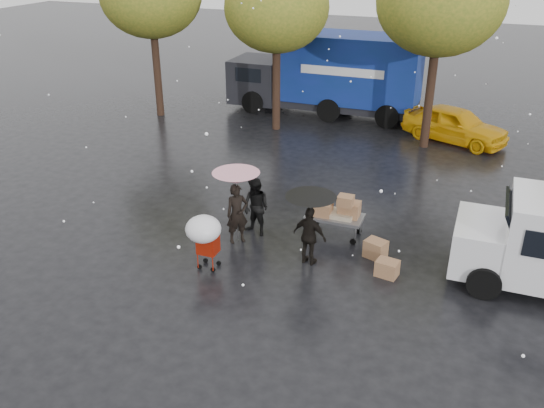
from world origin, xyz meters
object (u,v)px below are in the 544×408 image
at_px(blue_truck, 330,74).
at_px(yellow_taxi, 455,124).
at_px(person_black, 310,236).
at_px(vendor_cart, 338,211).
at_px(person_pink, 237,214).
at_px(shopping_cart, 204,232).

bearing_deg(blue_truck, yellow_taxi, -18.75).
height_order(person_black, yellow_taxi, person_black).
xyz_separation_m(person_black, vendor_cart, (0.27, 1.62, -0.03)).
xyz_separation_m(person_black, blue_truck, (-3.12, 12.55, 1.00)).
bearing_deg(person_black, vendor_cart, -87.69).
relative_size(vendor_cart, yellow_taxi, 0.38).
height_order(person_pink, shopping_cart, person_pink).
bearing_deg(person_pink, shopping_cart, -136.52).
relative_size(person_black, blue_truck, 0.18).
relative_size(person_pink, blue_truck, 0.19).
bearing_deg(vendor_cart, yellow_taxi, 76.41).
relative_size(vendor_cart, shopping_cart, 1.04).
bearing_deg(yellow_taxi, shopping_cart, -178.98).
bearing_deg(shopping_cart, blue_truck, 93.80).
relative_size(person_black, vendor_cart, 0.99).
xyz_separation_m(person_black, yellow_taxi, (2.45, 10.65, -0.07)).
height_order(person_pink, vendor_cart, person_pink).
relative_size(blue_truck, yellow_taxi, 2.06).
distance_m(person_black, shopping_cart, 2.54).
xyz_separation_m(person_pink, person_black, (2.09, -0.38, -0.05)).
height_order(person_pink, yellow_taxi, person_pink).
relative_size(person_pink, yellow_taxi, 0.40).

